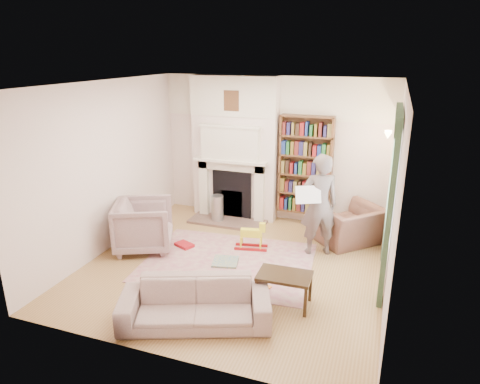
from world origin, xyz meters
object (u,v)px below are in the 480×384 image
at_px(coffee_table, 284,289).
at_px(paraffin_heater, 217,209).
at_px(rocking_horse, 251,236).
at_px(armchair_reading, 349,225).
at_px(man_reading, 319,205).
at_px(armchair_left, 144,225).
at_px(sofa, 195,303).
at_px(bookcase, 305,165).

distance_m(coffee_table, paraffin_heater, 3.09).
distance_m(coffee_table, rocking_horse, 1.73).
distance_m(armchair_reading, rocking_horse, 1.74).
height_order(coffee_table, rocking_horse, rocking_horse).
bearing_deg(man_reading, armchair_left, -9.92).
relative_size(sofa, paraffin_heater, 3.35).
bearing_deg(man_reading, coffee_table, 59.07).
bearing_deg(sofa, man_reading, 45.06).
distance_m(armchair_left, coffee_table, 2.81).
xyz_separation_m(armchair_left, man_reading, (2.80, 0.81, 0.43)).
height_order(armchair_left, sofa, armchair_left).
bearing_deg(sofa, rocking_horse, 68.92).
bearing_deg(coffee_table, sofa, -142.59).
relative_size(bookcase, armchair_left, 1.98).
relative_size(bookcase, coffee_table, 2.64).
xyz_separation_m(paraffin_heater, rocking_horse, (1.01, -0.94, -0.03)).
bearing_deg(coffee_table, paraffin_heater, 127.58).
height_order(coffee_table, paraffin_heater, paraffin_heater).
bearing_deg(sofa, armchair_left, 115.58).
relative_size(armchair_reading, coffee_table, 1.47).
relative_size(armchair_reading, rocking_horse, 1.85).
bearing_deg(armchair_reading, paraffin_heater, -47.28).
bearing_deg(paraffin_heater, armchair_reading, -2.59).
bearing_deg(bookcase, sofa, -99.22).
xyz_separation_m(coffee_table, paraffin_heater, (-1.94, 2.40, 0.05)).
relative_size(armchair_reading, armchair_left, 1.10).
relative_size(sofa, coffee_table, 2.63).
bearing_deg(coffee_table, man_reading, 83.62).
bearing_deg(coffee_table, rocking_horse, 121.34).
height_order(armchair_left, paraffin_heater, armchair_left).
xyz_separation_m(sofa, man_reading, (1.08, 2.44, 0.58)).
relative_size(armchair_reading, man_reading, 0.60).
relative_size(bookcase, armchair_reading, 1.79).
xyz_separation_m(man_reading, rocking_horse, (-1.08, -0.23, -0.61)).
distance_m(bookcase, rocking_horse, 1.83).
bearing_deg(man_reading, paraffin_heater, -44.91).
distance_m(man_reading, paraffin_heater, 2.28).
relative_size(bookcase, sofa, 1.00).
xyz_separation_m(sofa, rocking_horse, (0.00, 2.21, -0.02)).
bearing_deg(bookcase, rocking_horse, -112.01).
height_order(sofa, coffee_table, sofa).
bearing_deg(paraffin_heater, coffee_table, -50.95).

